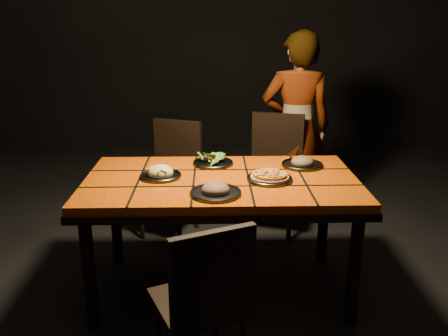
{
  "coord_description": "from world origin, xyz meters",
  "views": [
    {
      "loc": [
        -0.05,
        -2.65,
        1.65
      ],
      "look_at": [
        0.02,
        -0.03,
        0.82
      ],
      "focal_mm": 38.0,
      "sensor_mm": 36.0,
      "label": 1
    }
  ],
  "objects_px": {
    "dining_table": "(221,190)",
    "plate_pasta": "(161,174)",
    "diner": "(296,128)",
    "plate_pizza": "(270,177)",
    "chair_near": "(205,297)",
    "chair_far_left": "(173,170)",
    "chair_far_right": "(275,164)"
  },
  "relations": [
    {
      "from": "dining_table",
      "to": "chair_far_right",
      "type": "relative_size",
      "value": 1.75
    },
    {
      "from": "plate_pizza",
      "to": "chair_near",
      "type": "bearing_deg",
      "value": -115.16
    },
    {
      "from": "dining_table",
      "to": "chair_near",
      "type": "relative_size",
      "value": 1.93
    },
    {
      "from": "dining_table",
      "to": "chair_far_right",
      "type": "bearing_deg",
      "value": 65.12
    },
    {
      "from": "chair_near",
      "to": "plate_pasta",
      "type": "bearing_deg",
      "value": -96.04
    },
    {
      "from": "diner",
      "to": "plate_pizza",
      "type": "distance_m",
      "value": 1.26
    },
    {
      "from": "plate_pasta",
      "to": "chair_near",
      "type": "bearing_deg",
      "value": -72.46
    },
    {
      "from": "diner",
      "to": "plate_pasta",
      "type": "height_order",
      "value": "diner"
    },
    {
      "from": "plate_pizza",
      "to": "dining_table",
      "type": "bearing_deg",
      "value": 169.24
    },
    {
      "from": "chair_near",
      "to": "chair_far_left",
      "type": "distance_m",
      "value": 1.77
    },
    {
      "from": "chair_near",
      "to": "plate_pasta",
      "type": "xyz_separation_m",
      "value": [
        -0.27,
        0.85,
        0.29
      ]
    },
    {
      "from": "plate_pizza",
      "to": "plate_pasta",
      "type": "xyz_separation_m",
      "value": [
        -0.64,
        0.07,
        0.0
      ]
    },
    {
      "from": "dining_table",
      "to": "chair_far_left",
      "type": "relative_size",
      "value": 1.83
    },
    {
      "from": "dining_table",
      "to": "plate_pasta",
      "type": "distance_m",
      "value": 0.37
    },
    {
      "from": "dining_table",
      "to": "chair_far_right",
      "type": "xyz_separation_m",
      "value": [
        0.45,
        0.96,
        -0.14
      ]
    },
    {
      "from": "dining_table",
      "to": "diner",
      "type": "bearing_deg",
      "value": 60.88
    },
    {
      "from": "dining_table",
      "to": "plate_pasta",
      "type": "bearing_deg",
      "value": 177.18
    },
    {
      "from": "chair_near",
      "to": "plate_pizza",
      "type": "relative_size",
      "value": 2.7
    },
    {
      "from": "chair_near",
      "to": "plate_pasta",
      "type": "relative_size",
      "value": 3.44
    },
    {
      "from": "diner",
      "to": "dining_table",
      "type": "bearing_deg",
      "value": 63.74
    },
    {
      "from": "plate_pasta",
      "to": "dining_table",
      "type": "bearing_deg",
      "value": -2.82
    },
    {
      "from": "chair_near",
      "to": "chair_far_left",
      "type": "relative_size",
      "value": 0.95
    },
    {
      "from": "chair_far_left",
      "to": "plate_pasta",
      "type": "relative_size",
      "value": 3.63
    },
    {
      "from": "diner",
      "to": "plate_pasta",
      "type": "xyz_separation_m",
      "value": [
        -1.0,
        -1.13,
        -0.01
      ]
    },
    {
      "from": "chair_far_right",
      "to": "plate_pasta",
      "type": "bearing_deg",
      "value": -113.06
    },
    {
      "from": "diner",
      "to": "plate_pasta",
      "type": "bearing_deg",
      "value": 51.46
    },
    {
      "from": "diner",
      "to": "plate_pizza",
      "type": "relative_size",
      "value": 5.05
    },
    {
      "from": "dining_table",
      "to": "plate_pizza",
      "type": "xyz_separation_m",
      "value": [
        0.28,
        -0.05,
        0.1
      ]
    },
    {
      "from": "dining_table",
      "to": "plate_pizza",
      "type": "bearing_deg",
      "value": -10.76
    },
    {
      "from": "dining_table",
      "to": "plate_pizza",
      "type": "relative_size",
      "value": 5.22
    },
    {
      "from": "chair_far_right",
      "to": "plate_pizza",
      "type": "distance_m",
      "value": 1.06
    },
    {
      "from": "chair_far_right",
      "to": "plate_pasta",
      "type": "relative_size",
      "value": 3.79
    }
  ]
}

